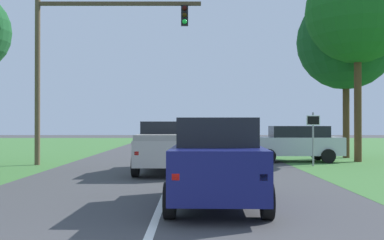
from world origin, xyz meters
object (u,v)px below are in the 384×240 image
(traffic_light, at_px, (79,50))
(crossing_suv_far, at_px, (294,143))
(red_suv_near, at_px, (216,160))
(extra_tree_2, at_px, (356,12))
(keep_moving_sign, at_px, (312,132))
(pickup_truck_lead, at_px, (165,147))
(oak_tree_right, at_px, (345,41))

(traffic_light, height_order, crossing_suv_far, traffic_light)
(red_suv_near, relative_size, extra_tree_2, 0.45)
(keep_moving_sign, height_order, extra_tree_2, extra_tree_2)
(traffic_light, relative_size, keep_moving_sign, 3.35)
(crossing_suv_far, bearing_deg, traffic_light, -170.24)
(keep_moving_sign, bearing_deg, pickup_truck_lead, -158.03)
(pickup_truck_lead, distance_m, oak_tree_right, 13.20)
(pickup_truck_lead, relative_size, traffic_light, 0.66)
(oak_tree_right, xyz_separation_m, extra_tree_2, (-0.30, -2.59, 0.98))
(keep_moving_sign, bearing_deg, extra_tree_2, 39.13)
(pickup_truck_lead, bearing_deg, traffic_light, 142.48)
(oak_tree_right, height_order, extra_tree_2, extra_tree_2)
(red_suv_near, distance_m, pickup_truck_lead, 7.25)
(oak_tree_right, bearing_deg, red_suv_near, -118.54)
(crossing_suv_far, bearing_deg, extra_tree_2, -0.92)
(traffic_light, bearing_deg, oak_tree_right, 17.54)
(pickup_truck_lead, height_order, oak_tree_right, oak_tree_right)
(oak_tree_right, distance_m, crossing_suv_far, 6.92)
(red_suv_near, height_order, oak_tree_right, oak_tree_right)
(traffic_light, bearing_deg, crossing_suv_far, 9.76)
(keep_moving_sign, distance_m, extra_tree_2, 6.89)
(pickup_truck_lead, bearing_deg, keep_moving_sign, 21.97)
(red_suv_near, xyz_separation_m, keep_moving_sign, (4.78, 9.64, 0.47))
(traffic_light, relative_size, crossing_suv_far, 1.75)
(pickup_truck_lead, xyz_separation_m, extra_tree_2, (9.17, 4.85, 6.38))
(red_suv_near, distance_m, oak_tree_right, 17.37)
(keep_moving_sign, bearing_deg, traffic_light, 176.79)
(traffic_light, height_order, oak_tree_right, oak_tree_right)
(red_suv_near, distance_m, extra_tree_2, 15.50)
(keep_moving_sign, xyz_separation_m, oak_tree_right, (3.11, 4.88, 4.88))
(pickup_truck_lead, xyz_separation_m, oak_tree_right, (9.47, 7.44, 5.41))
(keep_moving_sign, xyz_separation_m, extra_tree_2, (2.81, 2.29, 5.86))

